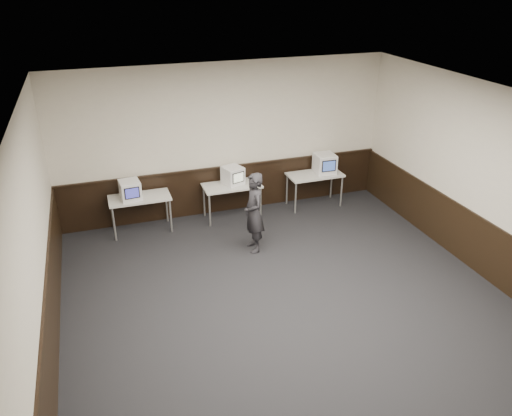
# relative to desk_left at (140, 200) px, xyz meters

# --- Properties ---
(floor) EXTENTS (8.00, 8.00, 0.00)m
(floor) POSITION_rel_desk_left_xyz_m (1.90, -3.60, -0.68)
(floor) COLOR black
(floor) RESTS_ON ground
(ceiling) EXTENTS (8.00, 8.00, 0.00)m
(ceiling) POSITION_rel_desk_left_xyz_m (1.90, -3.60, 2.52)
(ceiling) COLOR white
(ceiling) RESTS_ON back_wall
(back_wall) EXTENTS (7.00, 0.00, 7.00)m
(back_wall) POSITION_rel_desk_left_xyz_m (1.90, 0.40, 0.92)
(back_wall) COLOR beige
(back_wall) RESTS_ON ground
(left_wall) EXTENTS (0.00, 8.00, 8.00)m
(left_wall) POSITION_rel_desk_left_xyz_m (-1.60, -3.60, 0.92)
(left_wall) COLOR beige
(left_wall) RESTS_ON ground
(right_wall) EXTENTS (0.00, 8.00, 8.00)m
(right_wall) POSITION_rel_desk_left_xyz_m (5.40, -3.60, 0.92)
(right_wall) COLOR beige
(right_wall) RESTS_ON ground
(wainscot_back) EXTENTS (6.98, 0.04, 1.00)m
(wainscot_back) POSITION_rel_desk_left_xyz_m (1.90, 0.38, -0.18)
(wainscot_back) COLOR black
(wainscot_back) RESTS_ON back_wall
(wainscot_left) EXTENTS (0.04, 7.98, 1.00)m
(wainscot_left) POSITION_rel_desk_left_xyz_m (-1.58, -3.60, -0.18)
(wainscot_left) COLOR black
(wainscot_left) RESTS_ON left_wall
(wainscot_right) EXTENTS (0.04, 7.98, 1.00)m
(wainscot_right) POSITION_rel_desk_left_xyz_m (5.38, -3.60, -0.18)
(wainscot_right) COLOR black
(wainscot_right) RESTS_ON right_wall
(wainscot_rail) EXTENTS (6.98, 0.06, 0.04)m
(wainscot_rail) POSITION_rel_desk_left_xyz_m (1.90, 0.36, 0.34)
(wainscot_rail) COLOR black
(wainscot_rail) RESTS_ON wainscot_back
(desk_left) EXTENTS (1.20, 0.60, 0.75)m
(desk_left) POSITION_rel_desk_left_xyz_m (0.00, 0.00, 0.00)
(desk_left) COLOR silver
(desk_left) RESTS_ON ground
(desk_center) EXTENTS (1.20, 0.60, 0.75)m
(desk_center) POSITION_rel_desk_left_xyz_m (1.90, 0.00, 0.00)
(desk_center) COLOR silver
(desk_center) RESTS_ON ground
(desk_right) EXTENTS (1.20, 0.60, 0.75)m
(desk_right) POSITION_rel_desk_left_xyz_m (3.80, 0.00, 0.00)
(desk_right) COLOR silver
(desk_right) RESTS_ON ground
(emac_left) EXTENTS (0.42, 0.44, 0.38)m
(emac_left) POSITION_rel_desk_left_xyz_m (-0.16, -0.05, 0.26)
(emac_left) COLOR white
(emac_left) RESTS_ON desk_left
(emac_center) EXTENTS (0.48, 0.49, 0.37)m
(emac_center) POSITION_rel_desk_left_xyz_m (1.94, 0.04, 0.26)
(emac_center) COLOR white
(emac_center) RESTS_ON desk_center
(emac_right) EXTENTS (0.45, 0.48, 0.43)m
(emac_right) POSITION_rel_desk_left_xyz_m (4.03, 0.01, 0.29)
(emac_right) COLOR white
(emac_right) RESTS_ON desk_right
(person) EXTENTS (0.37, 0.56, 1.54)m
(person) POSITION_rel_desk_left_xyz_m (1.91, -1.43, 0.09)
(person) COLOR #242328
(person) RESTS_ON ground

